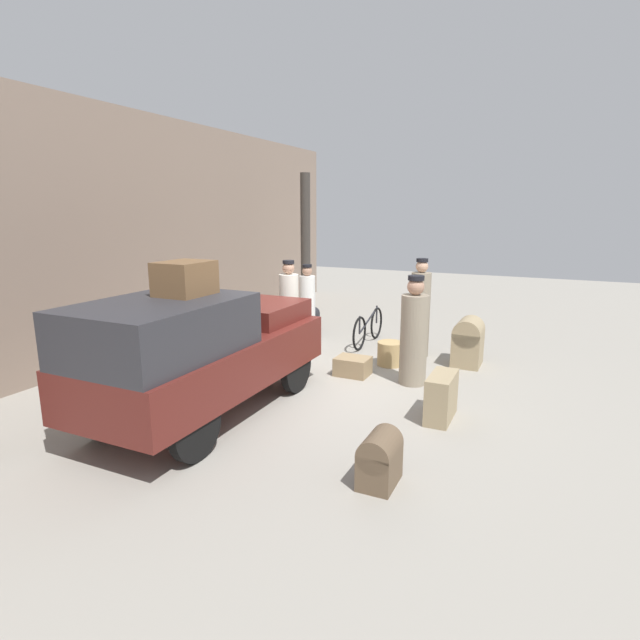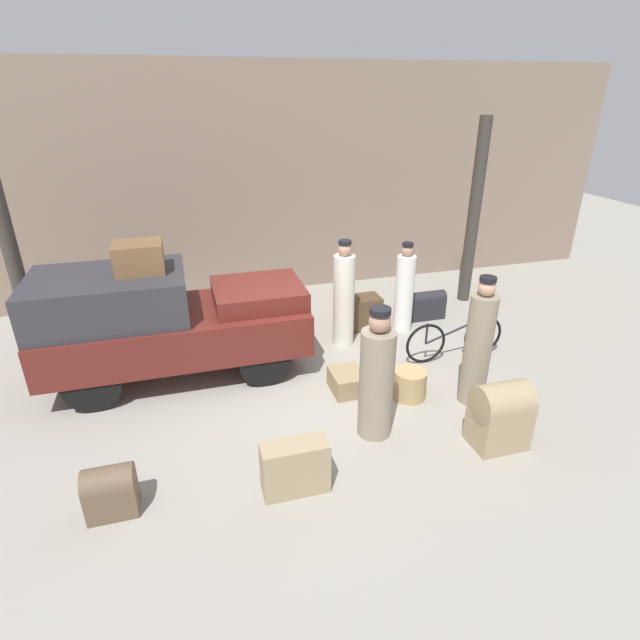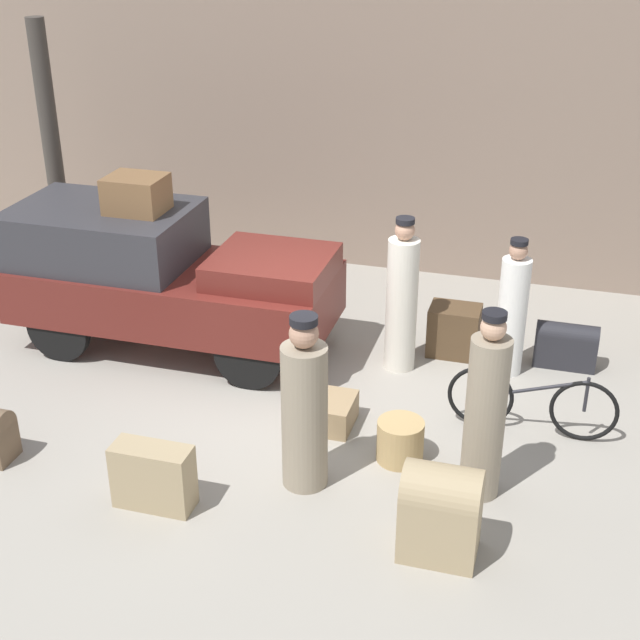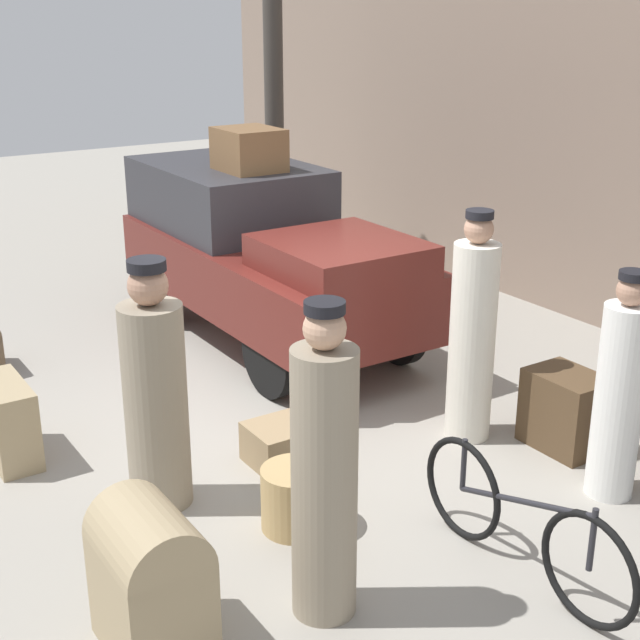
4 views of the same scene
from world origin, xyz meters
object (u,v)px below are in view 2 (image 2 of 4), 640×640
(trunk_large_brown, at_px, (363,312))
(trunk_wicker_pale, at_px, (347,381))
(suitcase_small_leather, at_px, (500,414))
(truck, at_px, (164,319))
(suitcase_black_upright, at_px, (295,467))
(porter_standing_middle, at_px, (478,346))
(conductor_in_dark_uniform, at_px, (404,291))
(porter_lifting_near_truck, at_px, (344,298))
(trunk_on_truck_roof, at_px, (139,258))
(wicker_basket, at_px, (410,384))
(porter_with_bicycle, at_px, (377,379))
(bicycle, at_px, (455,339))
(trunk_barrel_dark, at_px, (426,304))
(suitcase_tan_flat, at_px, (110,490))

(trunk_large_brown, xyz_separation_m, trunk_wicker_pale, (-0.97, -1.92, -0.15))
(suitcase_small_leather, relative_size, trunk_wicker_pale, 1.55)
(truck, bearing_deg, suitcase_black_upright, -66.55)
(porter_standing_middle, xyz_separation_m, conductor_in_dark_uniform, (0.03, 2.36, -0.10))
(conductor_in_dark_uniform, bearing_deg, porter_lifting_near_truck, -169.10)
(trunk_large_brown, height_order, trunk_on_truck_roof, trunk_on_truck_roof)
(wicker_basket, xyz_separation_m, suitcase_small_leather, (0.58, -1.24, 0.23))
(porter_with_bicycle, bearing_deg, conductor_in_dark_uniform, 58.95)
(porter_lifting_near_truck, bearing_deg, suitcase_small_leather, -72.54)
(bicycle, relative_size, trunk_on_truck_roof, 2.62)
(conductor_in_dark_uniform, distance_m, trunk_large_brown, 0.84)
(trunk_wicker_pale, relative_size, trunk_on_truck_roof, 0.85)
(wicker_basket, height_order, conductor_in_dark_uniform, conductor_in_dark_uniform)
(trunk_barrel_dark, relative_size, trunk_large_brown, 1.17)
(conductor_in_dark_uniform, height_order, trunk_barrel_dark, conductor_in_dark_uniform)
(suitcase_small_leather, bearing_deg, trunk_on_truck_roof, 144.89)
(porter_lifting_near_truck, height_order, trunk_wicker_pale, porter_lifting_near_truck)
(trunk_barrel_dark, xyz_separation_m, trunk_wicker_pale, (-2.25, -1.97, -0.13))
(truck, distance_m, conductor_in_dark_uniform, 4.09)
(conductor_in_dark_uniform, xyz_separation_m, suitcase_tan_flat, (-4.68, -3.15, -0.46))
(truck, height_order, wicker_basket, truck)
(porter_with_bicycle, relative_size, conductor_in_dark_uniform, 1.07)
(porter_standing_middle, bearing_deg, wicker_basket, 159.12)
(porter_standing_middle, relative_size, trunk_on_truck_roof, 2.84)
(conductor_in_dark_uniform, distance_m, trunk_on_truck_roof, 4.44)
(wicker_basket, bearing_deg, porter_lifting_near_truck, 101.79)
(porter_with_bicycle, xyz_separation_m, suitcase_tan_flat, (-3.07, -0.48, -0.50))
(bicycle, bearing_deg, conductor_in_dark_uniform, 105.70)
(bicycle, relative_size, wicker_basket, 3.72)
(trunk_barrel_dark, bearing_deg, bicycle, -100.60)
(suitcase_black_upright, distance_m, trunk_wicker_pale, 2.08)
(wicker_basket, bearing_deg, bicycle, 35.54)
(suitcase_black_upright, height_order, suitcase_tan_flat, suitcase_black_upright)
(trunk_barrel_dark, xyz_separation_m, suitcase_tan_flat, (-5.31, -3.46, -0.00))
(wicker_basket, relative_size, trunk_large_brown, 0.76)
(wicker_basket, bearing_deg, trunk_on_truck_roof, 155.18)
(truck, bearing_deg, bicycle, -9.73)
(truck, xyz_separation_m, conductor_in_dark_uniform, (4.06, 0.47, -0.18))
(porter_lifting_near_truck, bearing_deg, suitcase_black_upright, -116.92)
(trunk_large_brown, relative_size, trunk_wicker_pale, 1.10)
(porter_lifting_near_truck, height_order, trunk_large_brown, porter_lifting_near_truck)
(bicycle, relative_size, suitcase_tan_flat, 3.07)
(porter_standing_middle, height_order, conductor_in_dark_uniform, porter_standing_middle)
(porter_standing_middle, distance_m, trunk_on_truck_roof, 4.76)
(porter_with_bicycle, distance_m, conductor_in_dark_uniform, 3.11)
(porter_standing_middle, distance_m, trunk_wicker_pale, 1.88)
(porter_standing_middle, distance_m, conductor_in_dark_uniform, 2.37)
(porter_standing_middle, xyz_separation_m, trunk_wicker_pale, (-1.60, 0.71, -0.70))
(suitcase_small_leather, bearing_deg, porter_with_bicycle, 155.11)
(porter_with_bicycle, height_order, trunk_on_truck_roof, trunk_on_truck_roof)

